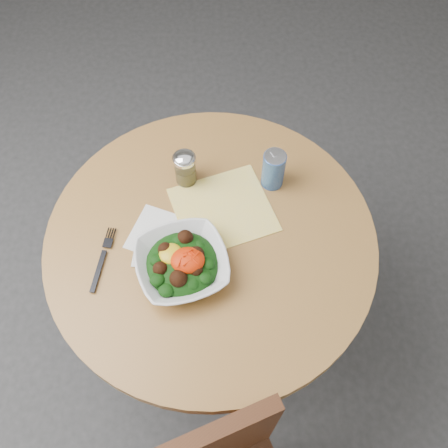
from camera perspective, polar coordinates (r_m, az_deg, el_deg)
name	(u,v)px	position (r m, az deg, el deg)	size (l,w,h in m)	color
ground	(215,327)	(2.04, -1.04, -11.74)	(6.00, 6.00, 0.00)	#2E2E31
table	(212,268)	(1.52, -1.37, -5.06)	(0.90, 0.90, 0.75)	black
cloth_napkin	(223,210)	(1.39, -0.11, 1.66)	(0.26, 0.24, 0.00)	yellow
paper_napkins	(161,239)	(1.35, -7.23, -1.69)	(0.19, 0.21, 0.00)	silver
salad_bowl	(182,263)	(1.28, -4.81, -4.52)	(0.29, 0.29, 0.09)	silver
fork	(103,257)	(1.35, -13.65, -3.67)	(0.05, 0.19, 0.00)	black
spice_shaker	(185,168)	(1.41, -4.45, 6.40)	(0.06, 0.06, 0.11)	silver
beverage_can	(273,169)	(1.40, 5.67, 6.23)	(0.06, 0.06, 0.12)	navy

